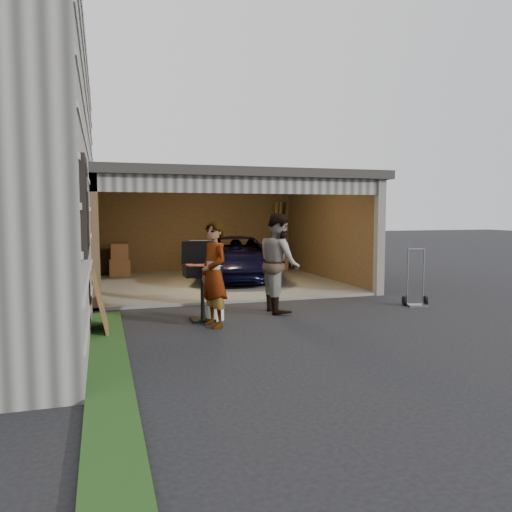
# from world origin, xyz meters

# --- Properties ---
(ground) EXTENTS (80.00, 80.00, 0.00)m
(ground) POSITION_xyz_m (0.00, 0.00, 0.00)
(ground) COLOR black
(ground) RESTS_ON ground
(groundcover_strip) EXTENTS (0.50, 8.00, 0.06)m
(groundcover_strip) POSITION_xyz_m (-2.25, -1.00, 0.03)
(groundcover_strip) COLOR #193814
(groundcover_strip) RESTS_ON ground
(garage) EXTENTS (6.80, 6.30, 2.90)m
(garage) POSITION_xyz_m (0.76, 6.79, 1.87)
(garage) COLOR #605E59
(garage) RESTS_ON ground
(minivan) EXTENTS (2.83, 4.64, 1.20)m
(minivan) POSITION_xyz_m (1.33, 6.83, 0.60)
(minivan) COLOR black
(minivan) RESTS_ON ground
(woman) EXTENTS (0.59, 0.75, 1.79)m
(woman) POSITION_xyz_m (-0.50, 1.50, 0.89)
(woman) COLOR #CADEFF
(woman) RESTS_ON ground
(man) EXTENTS (0.75, 0.96, 1.93)m
(man) POSITION_xyz_m (1.00, 2.40, 0.97)
(man) COLOR #4C2D1E
(man) RESTS_ON ground
(bbq_grill) EXTENTS (0.64, 0.56, 1.43)m
(bbq_grill) POSITION_xyz_m (-0.60, 2.04, 0.85)
(bbq_grill) COLOR black
(bbq_grill) RESTS_ON ground
(propane_tank) EXTENTS (0.42, 0.42, 0.48)m
(propane_tank) POSITION_xyz_m (-0.37, 2.01, 0.24)
(propane_tank) COLOR silver
(propane_tank) RESTS_ON ground
(plywood_panel) EXTENTS (0.26, 0.92, 1.01)m
(plywood_panel) POSITION_xyz_m (-2.34, 1.59, 0.51)
(plywood_panel) COLOR #54391C
(plywood_panel) RESTS_ON ground
(hand_truck) EXTENTS (0.53, 0.46, 1.20)m
(hand_truck) POSITION_xyz_m (3.92, 2.11, 0.23)
(hand_truck) COLOR slate
(hand_truck) RESTS_ON ground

